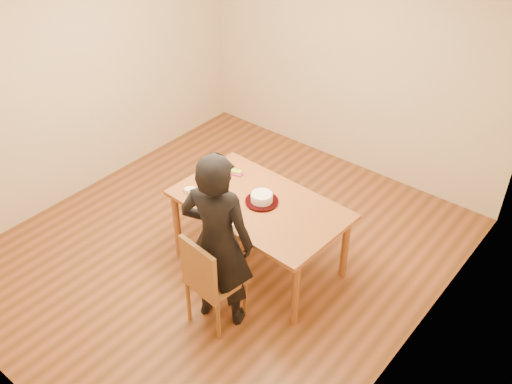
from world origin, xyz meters
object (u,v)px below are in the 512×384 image
Objects in this scene: dining_chair at (216,280)px; cake_plate at (262,201)px; dining_table at (259,205)px; person at (218,242)px; cake at (262,198)px.

dining_chair is 1.33× the size of cake_plate.
cake_plate is (-0.14, 0.79, 0.31)m from dining_chair.
person is (0.15, -0.73, 0.12)m from dining_table.
dining_chair is 2.02× the size of cake.
dining_table is 0.08m from cake.
cake is at bearing -99.72° from person.
dining_chair is 0.24× the size of person.
dining_table is at bearing -98.43° from person.
dining_table is 0.94× the size of person.
person is at bearing 96.70° from dining_chair.
cake is at bearing 0.00° from cake_plate.
dining_chair is 0.88m from cake.
dining_chair is at bearing 69.95° from person.
dining_table is 5.20× the size of cake_plate.
dining_chair is (0.15, -0.78, -0.28)m from dining_table.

